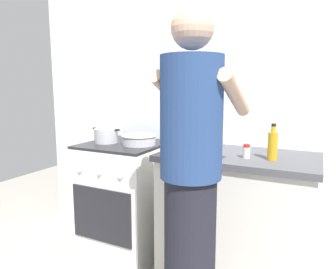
% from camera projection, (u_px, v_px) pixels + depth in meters
% --- Properties ---
extents(back_wall, '(3.20, 0.10, 2.50)m').
position_uv_depth(back_wall, '(206.00, 98.00, 2.42)').
color(back_wall, silver).
rests_on(back_wall, ground).
extents(countertop, '(1.00, 0.60, 0.90)m').
position_uv_depth(countertop, '(236.00, 219.00, 2.08)').
color(countertop, silver).
rests_on(countertop, ground).
extents(stove_range, '(0.60, 0.62, 0.90)m').
position_uv_depth(stove_range, '(125.00, 198.00, 2.47)').
color(stove_range, white).
rests_on(stove_range, ground).
extents(pot, '(0.25, 0.18, 0.11)m').
position_uv_depth(pot, '(106.00, 135.00, 2.42)').
color(pot, '#B2B2B7').
rests_on(pot, stove_range).
extents(mixing_bowl, '(0.27, 0.27, 0.08)m').
position_uv_depth(mixing_bowl, '(139.00, 139.00, 2.34)').
color(mixing_bowl, '#B7B7BC').
rests_on(mixing_bowl, stove_range).
extents(utensil_crock, '(0.10, 0.10, 0.33)m').
position_uv_depth(utensil_crock, '(215.00, 134.00, 2.24)').
color(utensil_crock, silver).
rests_on(utensil_crock, countertop).
extents(spice_bottle, '(0.04, 0.04, 0.09)m').
position_uv_depth(spice_bottle, '(246.00, 151.00, 1.89)').
color(spice_bottle, silver).
rests_on(spice_bottle, countertop).
extents(oil_bottle, '(0.06, 0.06, 0.22)m').
position_uv_depth(oil_bottle, '(273.00, 145.00, 1.83)').
color(oil_bottle, gold).
rests_on(oil_bottle, countertop).
extents(person, '(0.41, 0.50, 1.70)m').
position_uv_depth(person, '(191.00, 184.00, 1.51)').
color(person, black).
rests_on(person, ground).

